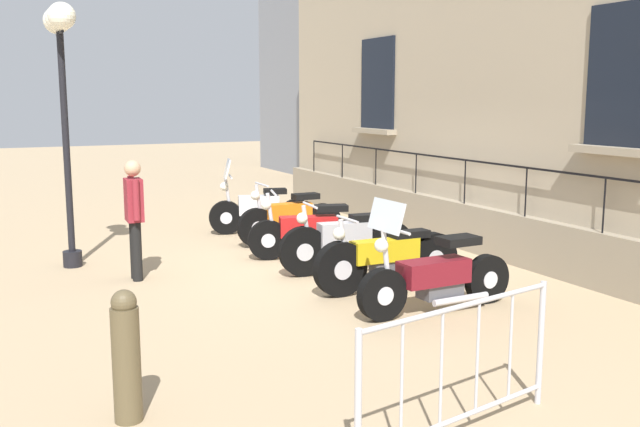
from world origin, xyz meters
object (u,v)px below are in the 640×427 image
(motorcycle_white, at_px, (260,210))
(bollard, at_px, (126,356))
(crowd_barrier, at_px, (460,366))
(lamppost, at_px, (61,61))
(motorcycle_red, at_px, (311,232))
(motorcycle_maroon, at_px, (435,277))
(pedestrian_standing, at_px, (134,213))
(motorcycle_yellow, at_px, (388,259))
(motorcycle_orange, at_px, (290,220))
(motorcycle_silver, at_px, (347,243))

(motorcycle_white, distance_m, bollard, 7.94)
(crowd_barrier, bearing_deg, motorcycle_white, -101.10)
(crowd_barrier, distance_m, bollard, 2.56)
(crowd_barrier, bearing_deg, lamppost, -74.90)
(motorcycle_red, height_order, motorcycle_maroon, motorcycle_maroon)
(bollard, height_order, pedestrian_standing, pedestrian_standing)
(motorcycle_yellow, distance_m, motorcycle_maroon, 1.09)
(motorcycle_orange, relative_size, motorcycle_yellow, 0.90)
(motorcycle_orange, height_order, crowd_barrier, motorcycle_orange)
(motorcycle_orange, relative_size, lamppost, 0.50)
(motorcycle_yellow, xyz_separation_m, lamppost, (3.60, -3.21, 2.63))
(bollard, bearing_deg, motorcycle_yellow, -147.57)
(motorcycle_white, bearing_deg, lamppost, 20.21)
(motorcycle_yellow, bearing_deg, pedestrian_standing, -34.79)
(crowd_barrier, bearing_deg, motorcycle_maroon, -121.81)
(motorcycle_red, bearing_deg, motorcycle_white, -91.01)
(motorcycle_red, bearing_deg, motorcycle_maroon, 91.71)
(lamppost, height_order, bollard, lamppost)
(motorcycle_maroon, xyz_separation_m, lamppost, (3.59, -4.31, 2.62))
(motorcycle_silver, height_order, motorcycle_yellow, motorcycle_silver)
(lamppost, bearing_deg, motorcycle_maroon, 129.80)
(pedestrian_standing, bearing_deg, motorcycle_yellow, 145.21)
(motorcycle_silver, xyz_separation_m, motorcycle_yellow, (-0.04, 1.08, -0.02))
(pedestrian_standing, bearing_deg, motorcycle_maroon, 132.86)
(motorcycle_orange, distance_m, motorcycle_maroon, 4.42)
(motorcycle_white, relative_size, crowd_barrier, 0.97)
(motorcycle_yellow, relative_size, motorcycle_maroon, 0.99)
(motorcycle_yellow, relative_size, bollard, 2.00)
(pedestrian_standing, bearing_deg, motorcycle_red, -176.72)
(motorcycle_yellow, distance_m, pedestrian_standing, 3.55)
(motorcycle_silver, xyz_separation_m, bollard, (3.83, 3.54, 0.10))
(motorcycle_silver, bearing_deg, crowd_barrier, 71.25)
(motorcycle_red, distance_m, crowd_barrier, 6.20)
(motorcycle_silver, relative_size, motorcycle_yellow, 0.97)
(motorcycle_yellow, bearing_deg, bollard, 32.43)
(motorcycle_orange, height_order, motorcycle_silver, motorcycle_orange)
(motorcycle_silver, bearing_deg, motorcycle_maroon, 90.70)
(motorcycle_white, distance_m, motorcycle_yellow, 4.51)
(motorcycle_white, height_order, crowd_barrier, motorcycle_white)
(motorcycle_silver, relative_size, bollard, 1.94)
(motorcycle_red, relative_size, lamppost, 0.52)
(motorcycle_red, xyz_separation_m, pedestrian_standing, (2.78, 0.16, 0.53))
(bollard, bearing_deg, lamppost, -92.76)
(motorcycle_white, distance_m, motorcycle_orange, 1.19)
(motorcycle_orange, xyz_separation_m, motorcycle_maroon, (0.05, 4.42, -0.00))
(motorcycle_silver, height_order, lamppost, lamppost)
(motorcycle_orange, bearing_deg, motorcycle_maroon, 89.37)
(motorcycle_white, xyz_separation_m, motorcycle_silver, (-0.03, 3.43, 0.00))
(pedestrian_standing, bearing_deg, motorcycle_silver, 162.07)
(motorcycle_orange, xyz_separation_m, pedestrian_standing, (2.93, 1.32, 0.52))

